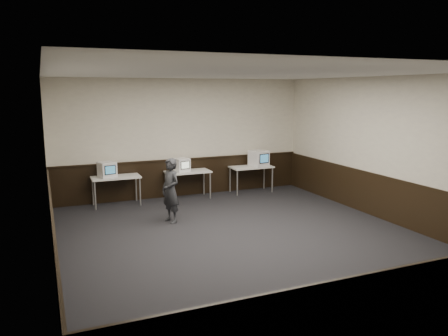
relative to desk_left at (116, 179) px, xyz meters
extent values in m
plane|color=black|center=(1.90, -3.60, -0.68)|extent=(8.00, 8.00, 0.00)
plane|color=white|center=(1.90, -3.60, 2.52)|extent=(8.00, 8.00, 0.00)
plane|color=silver|center=(1.90, 0.40, 0.92)|extent=(7.00, 0.00, 7.00)
plane|color=silver|center=(1.90, -7.60, 0.92)|extent=(7.00, 0.00, 7.00)
plane|color=silver|center=(-1.60, -3.60, 0.92)|extent=(0.00, 8.00, 8.00)
plane|color=silver|center=(5.40, -3.60, 0.92)|extent=(0.00, 8.00, 8.00)
cube|color=black|center=(1.90, 0.38, -0.18)|extent=(6.98, 0.04, 1.00)
cube|color=black|center=(1.90, -7.58, -0.18)|extent=(6.98, 0.04, 1.00)
cube|color=black|center=(-1.58, -3.60, -0.18)|extent=(0.04, 7.98, 1.00)
cube|color=black|center=(5.38, -3.60, -0.18)|extent=(0.04, 7.98, 1.00)
cube|color=black|center=(1.90, 0.36, 0.34)|extent=(6.98, 0.06, 0.04)
cube|color=silver|center=(0.00, 0.00, 0.05)|extent=(1.20, 0.60, 0.04)
cylinder|color=#999999|center=(-0.55, -0.25, -0.32)|extent=(0.04, 0.04, 0.71)
cylinder|color=#999999|center=(0.55, -0.25, -0.32)|extent=(0.04, 0.04, 0.71)
cylinder|color=#999999|center=(-0.55, 0.25, -0.32)|extent=(0.04, 0.04, 0.71)
cylinder|color=#999999|center=(0.55, 0.25, -0.32)|extent=(0.04, 0.04, 0.71)
cube|color=silver|center=(1.90, 0.00, 0.05)|extent=(1.20, 0.60, 0.04)
cylinder|color=#999999|center=(1.35, -0.25, -0.32)|extent=(0.04, 0.04, 0.71)
cylinder|color=#999999|center=(2.45, -0.25, -0.32)|extent=(0.04, 0.04, 0.71)
cylinder|color=#999999|center=(1.35, 0.25, -0.32)|extent=(0.04, 0.04, 0.71)
cylinder|color=#999999|center=(2.45, 0.25, -0.32)|extent=(0.04, 0.04, 0.71)
cube|color=silver|center=(3.80, 0.00, 0.05)|extent=(1.20, 0.60, 0.04)
cylinder|color=#999999|center=(3.25, -0.25, -0.32)|extent=(0.04, 0.04, 0.71)
cylinder|color=#999999|center=(4.35, -0.25, -0.32)|extent=(0.04, 0.04, 0.71)
cylinder|color=#999999|center=(3.25, 0.25, -0.32)|extent=(0.04, 0.04, 0.71)
cylinder|color=#999999|center=(4.35, 0.25, -0.32)|extent=(0.04, 0.04, 0.71)
cube|color=white|center=(-0.21, 0.00, 0.26)|extent=(0.47, 0.49, 0.38)
cube|color=black|center=(-0.16, -0.20, 0.28)|extent=(0.28, 0.09, 0.23)
cube|color=teal|center=(-0.15, -0.21, 0.28)|extent=(0.24, 0.07, 0.19)
cube|color=white|center=(1.75, 0.03, 0.25)|extent=(0.42, 0.43, 0.35)
cube|color=black|center=(1.78, -0.15, 0.27)|extent=(0.26, 0.07, 0.21)
cube|color=beige|center=(1.79, -0.16, 0.27)|extent=(0.23, 0.05, 0.18)
cube|color=white|center=(4.02, -0.02, 0.29)|extent=(0.54, 0.56, 0.45)
cube|color=black|center=(4.07, -0.26, 0.32)|extent=(0.33, 0.09, 0.27)
cube|color=teal|center=(4.07, -0.27, 0.32)|extent=(0.28, 0.07, 0.22)
imported|color=#282A2E|center=(0.88, -1.91, 0.04)|extent=(0.49, 0.61, 1.43)
camera|label=1|loc=(-1.64, -10.98, 2.22)|focal=35.00mm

